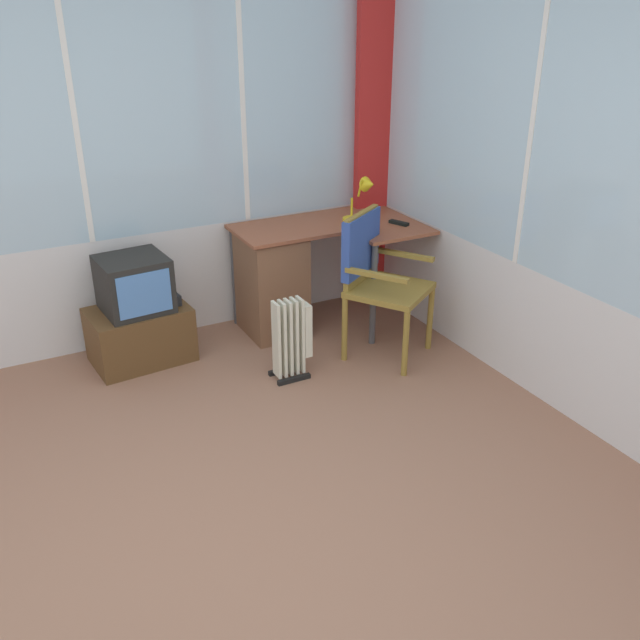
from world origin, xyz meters
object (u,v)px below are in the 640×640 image
tv_remote (399,223)px  space_heater (292,338)px  desk (279,277)px  wooden_armchair (373,266)px  tv_on_stand (138,316)px  desk_lamp (365,192)px

tv_remote → space_heater: size_ratio=0.28×
desk → wooden_armchair: 0.76m
desk → space_heater: 0.73m
wooden_armchair → tv_remote: bearing=37.3°
wooden_armchair → tv_on_stand: wooden_armchair is taller
space_heater → wooden_armchair: bearing=7.7°
tv_remote → wooden_armchair: 0.53m
desk_lamp → space_heater: bearing=-145.9°
wooden_armchair → tv_on_stand: (-1.45, 0.59, -0.30)m
desk_lamp → wooden_armchair: desk_lamp is taller
wooden_armchair → tv_on_stand: bearing=157.8°
tv_on_stand → space_heater: tv_on_stand is taller
desk → tv_remote: 0.94m
desk → space_heater: (-0.22, -0.68, -0.14)m
wooden_armchair → space_heater: bearing=-172.3°
tv_on_stand → space_heater: 1.06m
tv_remote → desk_lamp: bearing=108.7°
desk_lamp → tv_on_stand: size_ratio=0.45×
desk_lamp → space_heater: (-0.87, -0.59, -0.70)m
wooden_armchair → tv_on_stand: size_ratio=1.33×
desk → desk_lamp: (0.65, -0.10, 0.56)m
wooden_armchair → space_heater: 0.73m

